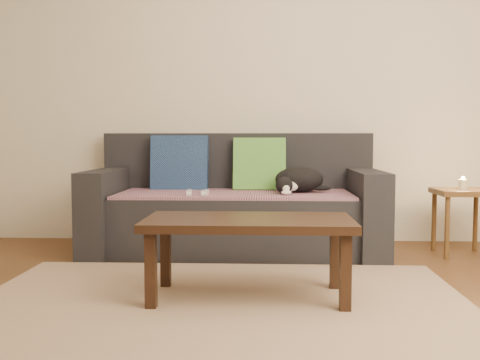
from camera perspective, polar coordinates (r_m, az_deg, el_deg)
The scene contains 13 objects.
ground at distance 2.69m, azimuth -2.28°, elevation -13.67°, with size 4.50×4.50×0.00m, color brown.
back_wall at distance 4.58m, azimuth -0.18°, elevation 10.14°, with size 4.50×0.04×2.60m, color beige.
sofa at distance 4.16m, azimuth -0.46°, elevation -2.93°, with size 2.10×0.94×0.87m.
throw_blanket at distance 4.06m, azimuth -0.53°, elevation -1.40°, with size 1.66×0.74×0.02m, color #4D2B52.
cushion_navy at distance 4.35m, azimuth -6.15°, elevation 1.59°, with size 0.44×0.11×0.44m, color #11204B.
cushion_green at distance 4.30m, azimuth 1.99°, elevation 1.58°, with size 0.40×0.10×0.40m, color #0E5D4A.
cat at distance 4.07m, azimuth 5.93°, elevation -0.02°, with size 0.44×0.41×0.18m.
wii_remote_a at distance 3.90m, azimuth -5.17°, elevation -1.28°, with size 0.15×0.04×0.03m, color white.
wii_remote_b at distance 3.89m, azimuth -3.57°, elevation -1.28°, with size 0.15×0.04×0.03m, color white.
side_table at distance 4.27m, azimuth 21.66°, elevation -1.99°, with size 0.38×0.38×0.47m.
candle at distance 4.26m, azimuth 21.71°, elevation -0.39°, with size 0.06×0.06×0.09m.
rug at distance 2.83m, azimuth -2.02°, elevation -12.63°, with size 2.50×1.80×0.01m, color gray.
coffee_table at distance 2.87m, azimuth 0.89°, elevation -4.95°, with size 1.06×0.53×0.42m.
Camera 1 is at (0.22, -2.55, 0.83)m, focal length 42.00 mm.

